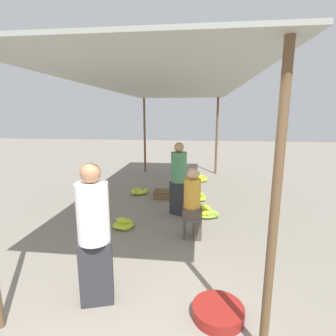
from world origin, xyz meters
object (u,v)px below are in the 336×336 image
(vendor_foreground, at_px, (94,233))
(banana_pile_left_1, at_px, (139,192))
(banana_pile_left_0, at_px, (124,224))
(crate_near, at_px, (163,194))
(stool, at_px, (192,221))
(banana_pile_right_1, at_px, (199,178))
(vendor_seated, at_px, (193,202))
(basin_black, at_px, (218,312))
(banana_pile_right_2, at_px, (207,212))
(banana_pile_right_0, at_px, (197,197))
(shopper_walking_mid, at_px, (179,178))

(vendor_foreground, height_order, banana_pile_left_1, vendor_foreground)
(banana_pile_left_0, xyz_separation_m, crate_near, (0.49, 1.96, 0.03))
(stool, distance_m, banana_pile_right_1, 4.13)
(vendor_seated, height_order, basin_black, vendor_seated)
(stool, height_order, vendor_seated, vendor_seated)
(banana_pile_right_2, relative_size, crate_near, 1.34)
(stool, relative_size, banana_pile_left_1, 0.82)
(vendor_foreground, xyz_separation_m, vendor_seated, (1.08, 1.82, -0.21))
(banana_pile_right_1, height_order, banana_pile_right_2, banana_pile_right_1)
(stool, bearing_deg, vendor_seated, -3.82)
(vendor_seated, height_order, banana_pile_right_1, vendor_seated)
(banana_pile_right_1, height_order, crate_near, banana_pile_right_1)
(banana_pile_right_1, bearing_deg, vendor_foreground, -101.43)
(banana_pile_left_1, distance_m, crate_near, 0.75)
(banana_pile_right_0, xyz_separation_m, crate_near, (-0.91, 0.09, 0.01))
(vendor_foreground, xyz_separation_m, banana_pile_right_2, (1.38, 2.85, -0.80))
(banana_pile_right_2, bearing_deg, crate_near, 134.19)
(vendor_seated, xyz_separation_m, banana_pile_right_0, (0.05, 2.13, -0.58))
(stool, relative_size, basin_black, 0.69)
(vendor_seated, relative_size, banana_pile_right_0, 2.25)
(banana_pile_left_1, height_order, banana_pile_right_0, banana_pile_right_0)
(banana_pile_left_0, xyz_separation_m, banana_pile_right_1, (1.47, 3.86, 0.02))
(stool, height_order, shopper_walking_mid, shopper_walking_mid)
(vendor_foreground, height_order, shopper_walking_mid, vendor_foreground)
(vendor_foreground, distance_m, basin_black, 1.64)
(basin_black, relative_size, banana_pile_right_2, 0.94)
(banana_pile_right_0, bearing_deg, banana_pile_right_2, -77.50)
(shopper_walking_mid, bearing_deg, banana_pile_left_1, 131.49)
(stool, bearing_deg, vendor_foreground, -120.38)
(banana_pile_left_1, bearing_deg, stool, -57.97)
(basin_black, xyz_separation_m, banana_pile_right_2, (-0.04, 2.94, 0.02))
(banana_pile_left_0, distance_m, banana_pile_left_1, 2.22)
(banana_pile_left_0, relative_size, banana_pile_right_2, 0.81)
(stool, xyz_separation_m, vendor_seated, (0.02, -0.00, 0.35))
(banana_pile_left_1, bearing_deg, banana_pile_right_0, -12.07)
(banana_pile_left_0, bearing_deg, banana_pile_right_1, 69.12)
(banana_pile_left_1, distance_m, banana_pile_right_2, 2.35)
(basin_black, relative_size, banana_pile_right_1, 0.94)
(banana_pile_left_1, relative_size, shopper_walking_mid, 0.30)
(banana_pile_left_1, height_order, shopper_walking_mid, shopper_walking_mid)
(vendor_foreground, bearing_deg, banana_pile_right_1, 78.57)
(basin_black, bearing_deg, crate_near, 106.18)
(crate_near, height_order, shopper_walking_mid, shopper_walking_mid)
(stool, relative_size, vendor_seated, 0.31)
(vendor_foreground, bearing_deg, banana_pile_right_0, 73.97)
(banana_pile_right_1, bearing_deg, shopper_walking_mid, -98.62)
(stool, relative_size, banana_pile_right_1, 0.65)
(vendor_seated, bearing_deg, banana_pile_right_0, 88.68)
(banana_pile_left_1, bearing_deg, crate_near, -19.69)
(banana_pile_right_0, height_order, crate_near, banana_pile_right_0)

